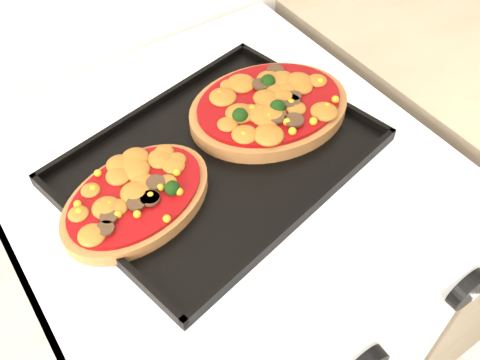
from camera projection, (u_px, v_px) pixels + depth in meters
stove at (224, 308)px, 1.10m from camera, size 0.60×0.60×0.91m
control_panel at (360, 348)px, 0.63m from camera, size 0.60×0.02×0.09m
knob_right at (468, 289)px, 0.68m from camera, size 0.06×0.02×0.06m
baking_tray at (220, 157)px, 0.74m from camera, size 0.47×0.38×0.02m
pizza_left at (136, 197)px, 0.68m from camera, size 0.24×0.19×0.03m
pizza_right at (269, 106)px, 0.79m from camera, size 0.27×0.22×0.04m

